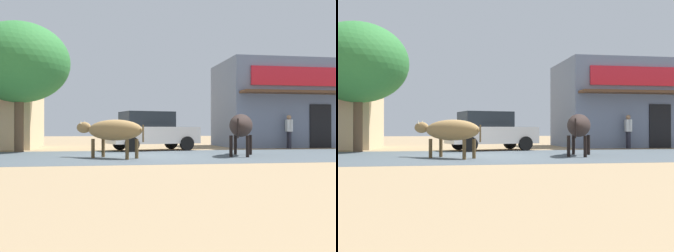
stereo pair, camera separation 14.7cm
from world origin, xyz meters
TOP-DOWN VIEW (x-y plane):
  - ground at (0.00, 0.00)m, footprint 80.00×80.00m
  - asphalt_road at (0.00, 0.00)m, footprint 72.00×6.76m
  - storefront_right_club at (8.45, 6.69)m, footprint 7.02×5.30m
  - roadside_tree at (-4.51, 3.39)m, footprint 4.01×4.01m
  - parked_hatchback_car at (0.82, 3.59)m, footprint 4.03×2.49m
  - cow_near_brown at (-0.93, -0.85)m, footprint 2.27×2.01m
  - cow_far_dark at (3.41, -0.39)m, footprint 1.57×2.60m
  - pedestrian_by_shop at (7.39, 4.19)m, footprint 0.33×0.61m

SIDE VIEW (x-z plane):
  - ground at x=0.00m, z-range 0.00..0.00m
  - asphalt_road at x=0.00m, z-range 0.00..0.00m
  - parked_hatchback_car at x=0.82m, z-range 0.02..1.66m
  - cow_near_brown at x=-0.93m, z-range 0.26..1.46m
  - pedestrian_by_shop at x=7.39m, z-range 0.13..1.70m
  - cow_far_dark at x=3.41m, z-range 0.31..1.72m
  - storefront_right_club at x=8.45m, z-range 0.01..4.40m
  - roadside_tree at x=-4.51m, z-range 0.97..6.15m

